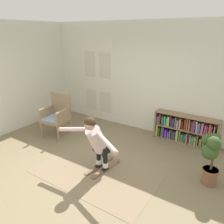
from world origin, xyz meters
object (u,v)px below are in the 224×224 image
Objects in this scene: skis_pair at (103,167)px; person_skier at (96,139)px; wicker_chair at (57,114)px; potted_plant at (211,154)px; bookshelf at (184,130)px.

person_skier reaches higher than skis_pair.
wicker_chair is 0.75× the size of person_skier.
person_skier reaches higher than wicker_chair.
potted_plant is 2.05m from skis_pair.
person_skier is at bearing -114.91° from bookshelf.
bookshelf is 2.29m from skis_pair.
person_skier is (-1.88, -0.81, 0.10)m from potted_plant.
potted_plant is (3.78, -0.01, 0.03)m from wicker_chair.
bookshelf is 1.39× the size of wicker_chair.
wicker_chair is 3.78m from potted_plant.
wicker_chair is 2.08m from person_skier.
person_skier is at bearing -96.54° from skis_pair.
potted_plant is (0.85, -1.41, 0.29)m from bookshelf.
person_skier reaches higher than bookshelf.
wicker_chair is 2.10m from skis_pair.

